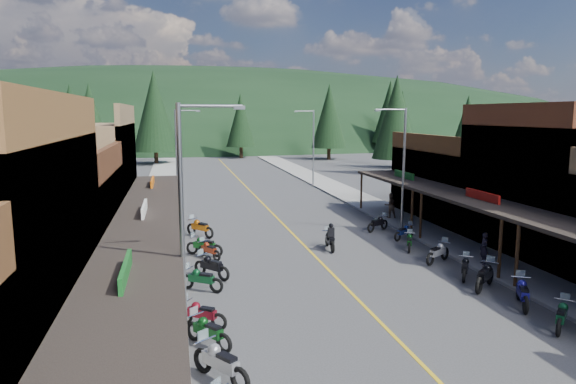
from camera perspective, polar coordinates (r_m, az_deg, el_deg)
ground at (r=24.76m, az=5.25°, el=-9.34°), size 220.00×220.00×0.00m
centerline at (r=43.69m, az=-2.74°, el=-1.37°), size 0.15×90.00×0.01m
sidewalk_west at (r=43.10m, az=-14.22°, el=-1.68°), size 3.40×94.00×0.15m
sidewalk_east at (r=45.93m, az=8.02°, el=-0.86°), size 3.40×94.00×0.15m
shop_west_2 at (r=25.49m, az=-27.04°, el=-3.86°), size 10.90×9.00×6.20m
shop_west_3 at (r=34.58m, az=-23.28°, el=1.13°), size 10.90×10.20×8.20m
shop_east_2 at (r=32.25m, az=28.37°, el=0.29°), size 10.90×9.00×8.20m
shop_east_3 at (r=40.04m, az=19.29°, el=0.88°), size 10.90×10.20×6.20m
streetlight_0 at (r=16.71m, az=-11.24°, el=-2.50°), size 2.16×0.18×8.00m
streetlight_1 at (r=44.52m, az=-12.10°, el=4.41°), size 2.16×0.18×8.00m
streetlight_2 at (r=33.71m, az=12.52°, el=3.07°), size 2.16×0.18×8.00m
streetlight_3 at (r=54.38m, az=2.69°, el=5.35°), size 2.16×0.18×8.00m
ridge_hill at (r=157.75m, az=-9.88°, el=5.83°), size 310.00×140.00×60.00m
pine_1 at (r=93.91m, az=-22.98°, el=7.79°), size 5.88×5.88×12.50m
pine_2 at (r=80.45m, az=-14.61°, el=8.69°), size 6.72×6.72×14.00m
pine_3 at (r=89.12m, az=-5.28°, el=7.94°), size 5.04×5.04×11.00m
pine_4 at (r=86.18m, az=4.61°, el=8.43°), size 5.88×5.88×12.50m
pine_5 at (r=103.02m, az=11.26°, el=8.76°), size 6.72×6.72×14.00m
pine_6 at (r=101.50m, az=19.34°, el=7.59°), size 5.04×5.04×11.00m
pine_7 at (r=101.47m, az=-26.85°, el=7.57°), size 5.88×5.88×12.50m
pine_8 at (r=64.14m, az=-25.94°, el=6.36°), size 4.48×4.48×10.00m
pine_9 at (r=74.30m, az=12.50°, el=7.54°), size 4.93×4.93×10.80m
pine_10 at (r=73.20m, az=-21.11°, el=7.47°), size 5.38×5.38×11.60m
pine_11 at (r=66.26m, az=11.92°, el=8.14°), size 5.82×5.82×12.40m
bike_west_4 at (r=15.55m, az=-7.52°, el=-18.11°), size 1.97×2.36×1.33m
bike_west_5 at (r=17.72m, az=-8.86°, el=-14.91°), size 1.84×2.05×1.19m
bike_west_6 at (r=19.23m, az=-9.58°, el=-13.08°), size 2.01×1.65×1.13m
bike_west_7 at (r=22.89m, az=-9.61°, el=-9.41°), size 2.09×1.71×1.18m
bike_west_8 at (r=24.54m, az=-8.50°, el=-8.05°), size 1.97×2.12×1.24m
bike_west_9 at (r=27.70m, az=-8.77°, el=-6.30°), size 1.52×1.91×1.06m
bike_west_10 at (r=28.31m, az=-9.29°, el=-5.81°), size 2.19×1.75×1.23m
bike_west_11 at (r=32.62m, az=-9.76°, el=-3.82°), size 2.03×2.23×1.30m
bike_east_4 at (r=21.18m, az=28.14°, el=-11.92°), size 1.91×1.86×1.14m
bike_east_5 at (r=22.83m, az=24.62°, el=-10.04°), size 1.69×2.30×1.27m
bike_east_6 at (r=24.39m, az=21.05°, el=-8.58°), size 2.23×2.07×1.31m
bike_east_7 at (r=25.64m, az=19.08°, el=-7.87°), size 1.63×1.97×1.11m
bike_east_8 at (r=27.78m, az=16.32°, el=-6.36°), size 2.16×1.73×1.21m
bike_east_9 at (r=29.89m, az=13.35°, el=-5.32°), size 1.38×1.94×1.06m
bike_east_10 at (r=32.24m, az=12.78°, el=-4.28°), size 1.91×1.46×1.06m
bike_east_11 at (r=34.22m, az=9.95°, el=-3.36°), size 2.07×1.60×1.15m
rider_on_bike at (r=29.24m, az=4.68°, el=-5.21°), size 0.89×2.14×1.59m
pedestrian_east_a at (r=27.70m, az=20.95°, el=-5.87°), size 0.46×0.64×1.62m
pedestrian_east_b at (r=37.95m, az=11.29°, el=-1.47°), size 0.90×0.55×1.81m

